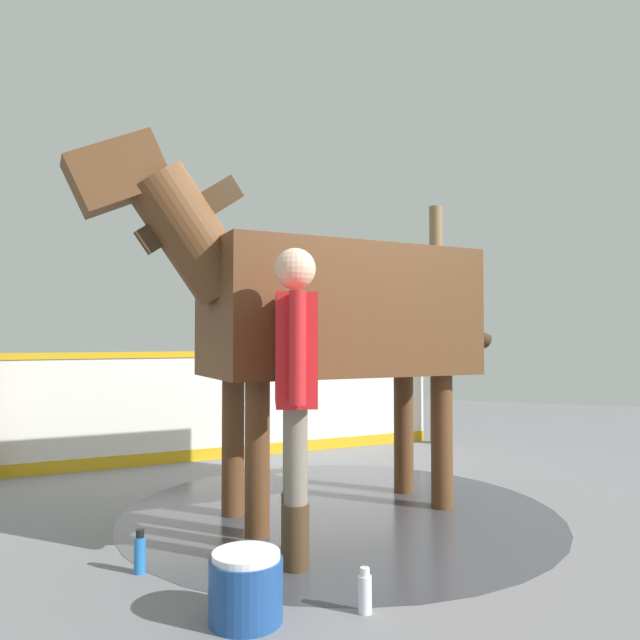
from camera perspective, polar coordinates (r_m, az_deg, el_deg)
ground_plane at (r=4.77m, az=1.90°, el=-17.16°), size 16.00×16.00×0.02m
wet_patch at (r=4.55m, az=1.88°, el=-17.73°), size 3.13×3.13×0.00m
barrier_wall at (r=6.49m, az=-7.47°, el=-8.26°), size 3.48×3.22×1.12m
roof_post_far at (r=7.35m, az=11.03°, el=-0.38°), size 0.16×0.16×2.86m
horse at (r=4.33m, az=0.39°, el=0.98°), size 2.56×2.38×2.56m
handler at (r=3.42m, az=-2.40°, el=-5.45°), size 0.64×0.43×1.77m
wash_bucket at (r=2.93m, az=-7.07°, el=-23.93°), size 0.33×0.33×0.31m
bottle_shampoo at (r=3.01m, az=4.30°, el=-24.44°), size 0.06×0.06×0.21m
bottle_spray at (r=3.56m, az=-16.79°, el=-20.50°), size 0.06×0.06×0.23m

